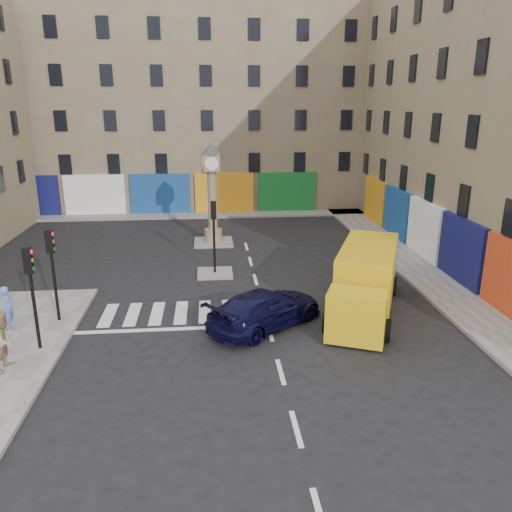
{
  "coord_description": "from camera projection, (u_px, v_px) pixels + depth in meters",
  "views": [
    {
      "loc": [
        -2.16,
        -16.39,
        8.46
      ],
      "look_at": [
        -0.2,
        4.52,
        2.0
      ],
      "focal_mm": 35.0,
      "sensor_mm": 36.0,
      "label": 1
    }
  ],
  "objects": [
    {
      "name": "pedestrian_tan",
      "position": [
        5.0,
        340.0,
        16.08
      ],
      "size": [
        0.93,
        1.09,
        1.98
      ],
      "primitive_type": "imported",
      "rotation": [
        0.0,
        0.0,
        1.37
      ],
      "color": "tan",
      "rests_on": "sidewalk_left"
    },
    {
      "name": "ground",
      "position": [
        273.0,
        344.0,
        18.27
      ],
      "size": [
        120.0,
        120.0,
        0.0
      ],
      "primitive_type": "plane",
      "color": "black",
      "rests_on": "ground"
    },
    {
      "name": "building_far",
      "position": [
        185.0,
        102.0,
        42.07
      ],
      "size": [
        32.0,
        10.0,
        17.0
      ],
      "primitive_type": "cube",
      "color": "#867759",
      "rests_on": "ground"
    },
    {
      "name": "traffic_light_island",
      "position": [
        214.0,
        225.0,
        24.95
      ],
      "size": [
        0.28,
        0.22,
        3.7
      ],
      "color": "black",
      "rests_on": "island_near"
    },
    {
      "name": "clock_pillar",
      "position": [
        212.0,
        187.0,
        30.37
      ],
      "size": [
        1.2,
        1.2,
        6.1
      ],
      "color": "#8E7C5D",
      "rests_on": "island_far"
    },
    {
      "name": "yellow_van",
      "position": [
        366.0,
        281.0,
        20.95
      ],
      "size": [
        4.8,
        7.51,
        2.64
      ],
      "rotation": [
        0.0,
        0.0,
        -0.4
      ],
      "color": "gold",
      "rests_on": "ground"
    },
    {
      "name": "pedestrian_blue",
      "position": [
        8.0,
        308.0,
        18.96
      ],
      "size": [
        0.44,
        0.64,
        1.71
      ],
      "primitive_type": "imported",
      "rotation": [
        0.0,
        0.0,
        1.61
      ],
      "color": "#5B7DD2",
      "rests_on": "sidewalk_left"
    },
    {
      "name": "sidewalk_far",
      "position": [
        187.0,
        215.0,
        39.02
      ],
      "size": [
        32.0,
        2.4,
        0.15
      ],
      "primitive_type": "cube",
      "color": "gray",
      "rests_on": "ground"
    },
    {
      "name": "traffic_light_left_near",
      "position": [
        31.0,
        282.0,
        16.95
      ],
      "size": [
        0.28,
        0.22,
        3.7
      ],
      "color": "black",
      "rests_on": "sidewalk_left"
    },
    {
      "name": "traffic_light_left_far",
      "position": [
        52.0,
        261.0,
        19.24
      ],
      "size": [
        0.28,
        0.22,
        3.7
      ],
      "color": "black",
      "rests_on": "sidewalk_left"
    },
    {
      "name": "island_near",
      "position": [
        215.0,
        273.0,
        25.69
      ],
      "size": [
        1.8,
        1.8,
        0.12
      ],
      "primitive_type": "cube",
      "color": "gray",
      "rests_on": "ground"
    },
    {
      "name": "sidewalk_right",
      "position": [
        402.0,
        256.0,
        28.55
      ],
      "size": [
        2.6,
        30.0,
        0.15
      ],
      "primitive_type": "cube",
      "color": "gray",
      "rests_on": "ground"
    },
    {
      "name": "island_far",
      "position": [
        214.0,
        242.0,
        31.4
      ],
      "size": [
        2.4,
        2.4,
        0.12
      ],
      "primitive_type": "cube",
      "color": "gray",
      "rests_on": "ground"
    },
    {
      "name": "navy_sedan",
      "position": [
        266.0,
        309.0,
        19.53
      ],
      "size": [
        5.28,
        4.81,
        1.48
      ],
      "primitive_type": "imported",
      "rotation": [
        0.0,
        0.0,
        2.25
      ],
      "color": "black",
      "rests_on": "ground"
    }
  ]
}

